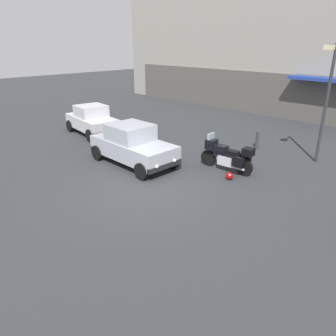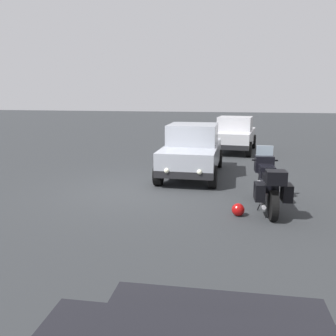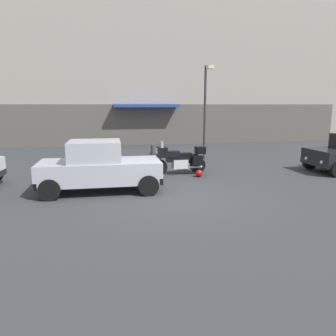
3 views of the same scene
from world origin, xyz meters
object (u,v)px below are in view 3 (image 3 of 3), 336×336
Objects in this scene: bollard_curbside at (152,152)px; streetlamp_curbside at (206,103)px; motorcycle at (180,159)px; helmet at (199,173)px; car_hatchback_near at (99,167)px.

streetlamp_curbside is at bearing -0.16° from bollard_curbside.
motorcycle is 4.52m from streetlamp_curbside.
helmet is at bearing -110.51° from streetlamp_curbside.
motorcycle is at bearing -122.25° from streetlamp_curbside.
streetlamp_curbside reaches higher than helmet.
motorcycle is 3.39m from bollard_curbside.
streetlamp_curbside is at bearing -126.22° from motorcycle.
bollard_curbside reaches higher than helmet.
streetlamp_curbside is (1.49, 3.98, 2.71)m from helmet.
streetlamp_curbside is at bearing 46.75° from car_hatchback_near.
car_hatchback_near is 4.53× the size of bollard_curbside.
helmet is (0.61, -0.66, -0.48)m from motorcycle.
car_hatchback_near reaches higher than helmet.
helmet is at bearing -72.90° from bollard_curbside.
helmet is 4.19m from bollard_curbside.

